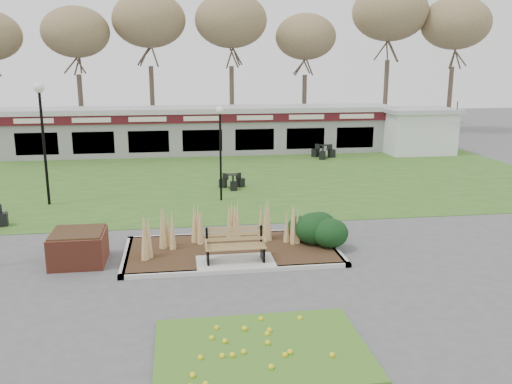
{
  "coord_description": "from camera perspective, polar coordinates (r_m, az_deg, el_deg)",
  "views": [
    {
      "loc": [
        -1.52,
        -14.2,
        5.59
      ],
      "look_at": [
        0.86,
        2.0,
        1.67
      ],
      "focal_mm": 38.0,
      "sensor_mm": 36.0,
      "label": 1
    }
  ],
  "objects": [
    {
      "name": "park_bench",
      "position": [
        15.37,
        -2.23,
        -5.54
      ],
      "size": [
        1.7,
        0.66,
        0.93
      ],
      "color": "olive",
      "rests_on": "ground"
    },
    {
      "name": "tree_backdrop",
      "position": [
        42.32,
        -6.57,
        17.12
      ],
      "size": [
        47.24,
        5.24,
        10.36
      ],
      "color": "#47382B",
      "rests_on": "ground"
    },
    {
      "name": "ground",
      "position": [
        15.34,
        -2.11,
        -7.92
      ],
      "size": [
        100.0,
        100.0,
        0.0
      ],
      "primitive_type": "plane",
      "color": "#515154",
      "rests_on": "ground"
    },
    {
      "name": "car_black",
      "position": [
        37.74,
        -20.45,
        5.3
      ],
      "size": [
        4.88,
        1.94,
        1.58
      ],
      "primitive_type": "imported",
      "rotation": [
        0.0,
        0.0,
        1.51
      ],
      "color": "black",
      "rests_on": "ground"
    },
    {
      "name": "brick_planter",
      "position": [
        16.3,
        -18.17,
        -5.53
      ],
      "size": [
        1.5,
        1.5,
        0.95
      ],
      "color": "brown",
      "rests_on": "ground"
    },
    {
      "name": "lawn",
      "position": [
        26.83,
        -4.92,
        1.4
      ],
      "size": [
        34.0,
        16.0,
        0.02
      ],
      "primitive_type": "cube",
      "color": "#2E601E",
      "rests_on": "ground"
    },
    {
      "name": "patio_umbrella",
      "position": [
        35.39,
        20.21,
        5.83
      ],
      "size": [
        2.35,
        2.36,
        2.21
      ],
      "color": "black",
      "rests_on": "ground"
    },
    {
      "name": "flower_bed",
      "position": [
        11.18,
        0.57,
        -16.12
      ],
      "size": [
        4.2,
        3.0,
        0.16
      ],
      "color": "#487722",
      "rests_on": "ground"
    },
    {
      "name": "planting_bed",
      "position": [
        16.64,
        1.74,
        -4.84
      ],
      "size": [
        6.75,
        3.4,
        1.27
      ],
      "color": "#302313",
      "rests_on": "ground"
    },
    {
      "name": "lamp_post_mid_right",
      "position": [
        22.06,
        -3.79,
        6.27
      ],
      "size": [
        0.32,
        0.32,
        3.9
      ],
      "color": "black",
      "rests_on": "ground"
    },
    {
      "name": "service_hut",
      "position": [
        35.77,
        16.64,
        6.25
      ],
      "size": [
        4.4,
        3.4,
        2.83
      ],
      "color": "white",
      "rests_on": "ground"
    },
    {
      "name": "bistro_set_d",
      "position": [
        32.81,
        7.08,
        4.04
      ],
      "size": [
        1.39,
        1.45,
        0.78
      ],
      "color": "black",
      "rests_on": "ground"
    },
    {
      "name": "food_pavilion",
      "position": [
        34.45,
        -5.8,
        6.52
      ],
      "size": [
        24.6,
        3.4,
        2.9
      ],
      "color": "gray",
      "rests_on": "ground"
    },
    {
      "name": "lamp_post_mid_left",
      "position": [
        22.85,
        -21.65,
        7.38
      ],
      "size": [
        0.4,
        0.4,
        4.86
      ],
      "color": "black",
      "rests_on": "ground"
    },
    {
      "name": "bistro_set_a",
      "position": [
        24.67,
        -2.49,
        0.91
      ],
      "size": [
        1.21,
        1.06,
        0.64
      ],
      "color": "black",
      "rests_on": "ground"
    }
  ]
}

